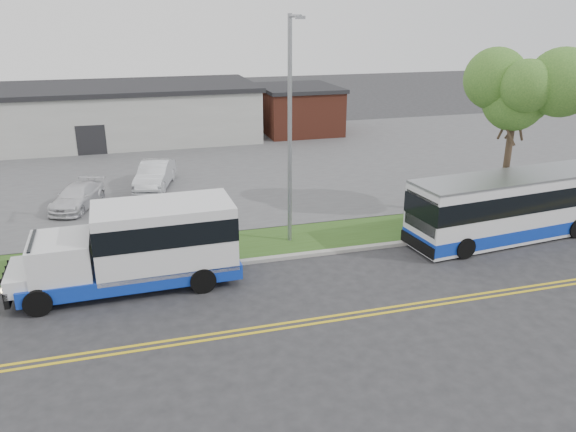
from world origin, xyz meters
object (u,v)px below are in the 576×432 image
object	(u,v)px
pedestrian	(37,256)
parked_car_b	(77,197)
tree_east	(517,91)
shuttle_bus	(143,244)
transit_bus	(518,206)
streetlight_near	(290,125)
parked_car_a	(155,175)

from	to	relation	value
pedestrian	parked_car_b	distance (m)	8.21
tree_east	shuttle_bus	bearing A→B (deg)	-171.06
transit_bus	parked_car_b	bearing A→B (deg)	148.09
streetlight_near	shuttle_bus	xyz separation A→B (m)	(-6.33, -2.46, -3.57)
pedestrian	parked_car_a	bearing A→B (deg)	-131.49
tree_east	pedestrian	size ratio (longest dim) A/B	4.78
tree_east	pedestrian	world-z (taller)	tree_east
tree_east	parked_car_b	bearing A→B (deg)	160.84
parked_car_a	parked_car_b	bearing A→B (deg)	-132.00
tree_east	transit_bus	distance (m)	5.39
streetlight_near	parked_car_a	distance (m)	12.02
parked_car_b	tree_east	bearing A→B (deg)	2.14
parked_car_a	transit_bus	bearing A→B (deg)	-22.59
shuttle_bus	transit_bus	size ratio (longest dim) A/B	0.76
pedestrian	parked_car_a	world-z (taller)	pedestrian
streetlight_near	shuttle_bus	bearing A→B (deg)	-158.80
tree_east	streetlight_near	world-z (taller)	streetlight_near
parked_car_b	shuttle_bus	bearing A→B (deg)	-51.85
shuttle_bus	parked_car_a	bearing A→B (deg)	83.42
pedestrian	transit_bus	bearing A→B (deg)	159.87
tree_east	pedestrian	bearing A→B (deg)	-177.03
parked_car_a	shuttle_bus	bearing A→B (deg)	-79.50
transit_bus	tree_east	bearing A→B (deg)	62.16
tree_east	streetlight_near	xyz separation A→B (m)	(-11.00, -0.27, -0.97)
streetlight_near	shuttle_bus	size ratio (longest dim) A/B	1.16
streetlight_near	parked_car_a	xyz separation A→B (m)	(-5.20, 9.91, -4.38)
transit_bus	shuttle_bus	bearing A→B (deg)	175.30
tree_east	transit_bus	world-z (taller)	tree_east
shuttle_bus	parked_car_b	bearing A→B (deg)	105.48
parked_car_b	transit_bus	bearing A→B (deg)	-4.76
streetlight_near	pedestrian	world-z (taller)	streetlight_near
streetlight_near	parked_car_b	bearing A→B (deg)	141.76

